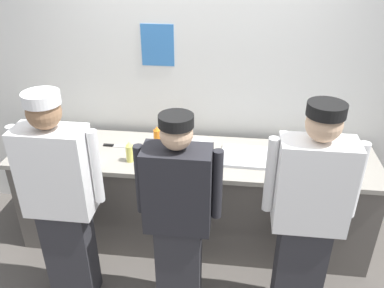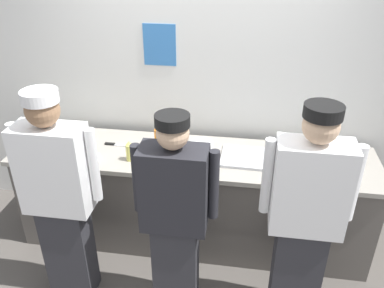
% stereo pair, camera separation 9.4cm
% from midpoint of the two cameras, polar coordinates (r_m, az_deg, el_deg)
% --- Properties ---
extents(ground_plane, '(9.00, 9.00, 0.00)m').
position_cam_midpoint_polar(ground_plane, '(3.61, -0.09, -17.05)').
color(ground_plane, '#514C47').
extents(wall_back, '(4.82, 0.11, 2.64)m').
position_cam_midpoint_polar(wall_back, '(3.61, 2.02, 8.16)').
color(wall_back, silver).
rests_on(wall_back, ground).
extents(prep_counter, '(3.07, 0.71, 0.90)m').
position_cam_midpoint_polar(prep_counter, '(3.60, 0.83, -7.72)').
color(prep_counter, '#56514C').
rests_on(prep_counter, ground).
extents(chef_near_left, '(0.61, 0.24, 1.71)m').
position_cam_midpoint_polar(chef_near_left, '(2.97, -17.63, -7.11)').
color(chef_near_left, '#2D2D33').
rests_on(chef_near_left, ground).
extents(chef_center, '(0.59, 0.24, 1.60)m').
position_cam_midpoint_polar(chef_center, '(2.77, -1.51, -10.07)').
color(chef_center, '#2D2D33').
rests_on(chef_center, ground).
extents(chef_far_right, '(0.61, 0.24, 1.70)m').
position_cam_midpoint_polar(chef_far_right, '(2.78, 16.90, -9.79)').
color(chef_far_right, '#2D2D33').
rests_on(chef_far_right, ground).
extents(plate_stack_front, '(0.20, 0.20, 0.10)m').
position_cam_midpoint_polar(plate_stack_front, '(3.75, -16.08, 1.61)').
color(plate_stack_front, white).
rests_on(plate_stack_front, prep_counter).
extents(plate_stack_rear, '(0.19, 0.19, 0.07)m').
position_cam_midpoint_polar(plate_stack_rear, '(3.41, 2.24, -0.23)').
color(plate_stack_rear, white).
rests_on(plate_stack_rear, prep_counter).
extents(mixing_bowl_steel, '(0.37, 0.37, 0.12)m').
position_cam_midpoint_polar(mixing_bowl_steel, '(3.38, 19.93, -1.89)').
color(mixing_bowl_steel, '#B7BABF').
rests_on(mixing_bowl_steel, prep_counter).
extents(sheet_tray, '(0.55, 0.37, 0.02)m').
position_cam_midpoint_polar(sheet_tray, '(3.32, 9.68, -2.02)').
color(sheet_tray, '#B7BABF').
rests_on(sheet_tray, prep_counter).
extents(squeeze_bottle_primary, '(0.06, 0.06, 0.20)m').
position_cam_midpoint_polar(squeeze_bottle_primary, '(3.42, -4.15, 0.99)').
color(squeeze_bottle_primary, orange).
rests_on(squeeze_bottle_primary, prep_counter).
extents(squeeze_bottle_secondary, '(0.05, 0.05, 0.19)m').
position_cam_midpoint_polar(squeeze_bottle_secondary, '(3.70, -19.89, 1.31)').
color(squeeze_bottle_secondary, '#E5E066').
rests_on(squeeze_bottle_secondary, prep_counter).
extents(squeeze_bottle_spare, '(0.06, 0.06, 0.18)m').
position_cam_midpoint_polar(squeeze_bottle_spare, '(3.26, -8.10, -1.00)').
color(squeeze_bottle_spare, '#E5E066').
rests_on(squeeze_bottle_spare, prep_counter).
extents(ramekin_orange_sauce, '(0.09, 0.09, 0.04)m').
position_cam_midpoint_polar(ramekin_orange_sauce, '(3.22, -3.93, -2.52)').
color(ramekin_orange_sauce, white).
rests_on(ramekin_orange_sauce, prep_counter).
extents(ramekin_green_sauce, '(0.10, 0.10, 0.04)m').
position_cam_midpoint_polar(ramekin_green_sauce, '(3.35, -13.03, -1.84)').
color(ramekin_green_sauce, white).
rests_on(ramekin_green_sauce, prep_counter).
extents(deli_cup, '(0.09, 0.09, 0.09)m').
position_cam_midpoint_polar(deli_cup, '(3.46, -2.44, 0.35)').
color(deli_cup, white).
rests_on(deli_cup, prep_counter).
extents(chefs_knife, '(0.28, 0.03, 0.02)m').
position_cam_midpoint_polar(chefs_knife, '(3.54, -9.90, -0.09)').
color(chefs_knife, '#B7BABF').
rests_on(chefs_knife, prep_counter).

